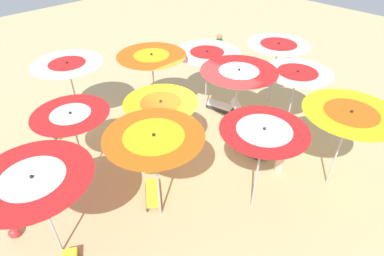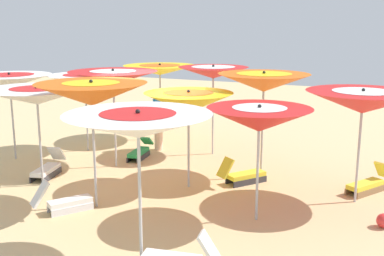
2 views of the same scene
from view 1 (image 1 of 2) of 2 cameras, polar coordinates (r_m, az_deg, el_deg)
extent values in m
cube|color=#D1B57F|center=(9.91, 0.52, -4.36)|extent=(36.98, 36.98, 0.04)
cylinder|color=#B2B2B7|center=(7.39, -24.14, -15.07)|extent=(0.05, 0.05, 2.08)
cone|color=red|center=(6.67, -26.34, -9.36)|extent=(2.23, 2.23, 0.44)
cone|color=white|center=(6.60, -26.59, -8.70)|extent=(1.20, 1.20, 0.24)
sphere|color=black|center=(6.51, -26.93, -7.80)|extent=(0.07, 0.07, 0.07)
cylinder|color=#B2B2B7|center=(7.42, -6.14, -9.65)|extent=(0.05, 0.05, 2.27)
cone|color=orange|center=(6.66, -6.77, -2.84)|extent=(2.12, 2.12, 0.42)
cone|color=yellow|center=(6.60, -6.82, -2.24)|extent=(1.28, 1.28, 0.25)
sphere|color=black|center=(6.51, -6.91, -1.21)|extent=(0.07, 0.07, 0.07)
cylinder|color=#B2B2B7|center=(7.71, 11.58, -8.09)|extent=(0.05, 0.05, 2.29)
cone|color=red|center=(6.97, 12.70, -1.35)|extent=(1.92, 1.92, 0.32)
cone|color=white|center=(6.93, 12.77, -0.91)|extent=(1.19, 1.19, 0.20)
sphere|color=black|center=(6.86, 12.91, -0.10)|extent=(0.07, 0.07, 0.07)
cylinder|color=#B2B2B7|center=(9.01, 24.65, -4.03)|extent=(0.05, 0.05, 2.19)
cone|color=yellow|center=(8.41, 26.49, 1.68)|extent=(2.27, 2.27, 0.30)
cone|color=orange|center=(8.37, 26.63, 2.09)|extent=(1.27, 1.27, 0.17)
sphere|color=black|center=(8.32, 26.82, 2.70)|extent=(0.07, 0.07, 0.07)
cylinder|color=#B2B2B7|center=(8.98, -19.45, -3.83)|extent=(0.05, 0.05, 1.91)
cone|color=red|center=(8.43, -20.73, 1.16)|extent=(1.91, 1.91, 0.44)
cone|color=white|center=(8.37, -20.89, 1.79)|extent=(0.99, 0.99, 0.23)
sphere|color=black|center=(8.30, -21.10, 2.57)|extent=(0.07, 0.07, 0.07)
cylinder|color=#B2B2B7|center=(8.92, -5.21, -1.79)|extent=(0.05, 0.05, 1.92)
cone|color=yellow|center=(8.36, -5.57, 3.39)|extent=(1.96, 1.96, 0.44)
cone|color=orange|center=(8.31, -5.61, 3.99)|extent=(1.09, 1.09, 0.25)
sphere|color=black|center=(8.23, -5.67, 4.85)|extent=(0.07, 0.07, 0.07)
cylinder|color=#B2B2B7|center=(9.83, 7.80, 3.35)|extent=(0.05, 0.05, 2.29)
cone|color=red|center=(9.26, 8.38, 9.29)|extent=(2.21, 2.21, 0.32)
cone|color=white|center=(9.23, 8.42, 9.75)|extent=(1.14, 1.14, 0.17)
sphere|color=black|center=(9.18, 8.48, 10.35)|extent=(0.07, 0.07, 0.07)
cylinder|color=#B2B2B7|center=(10.65, 17.27, 3.85)|extent=(0.05, 0.05, 2.01)
cone|color=white|center=(10.17, 18.28, 8.63)|extent=(2.08, 2.08, 0.37)
cone|color=red|center=(10.13, 18.37, 9.04)|extent=(1.21, 1.21, 0.21)
sphere|color=black|center=(10.08, 18.51, 9.69)|extent=(0.07, 0.07, 0.07)
cylinder|color=#B2B2B7|center=(11.06, -20.15, 4.93)|extent=(0.05, 0.05, 2.16)
cone|color=white|center=(10.58, -21.37, 9.90)|extent=(2.17, 2.17, 0.36)
cone|color=red|center=(10.54, -21.48, 10.35)|extent=(1.12, 1.12, 0.19)
sphere|color=black|center=(10.49, -21.62, 10.92)|extent=(0.07, 0.07, 0.07)
cylinder|color=#B2B2B7|center=(10.63, -6.74, 6.15)|extent=(0.05, 0.05, 2.28)
cone|color=orange|center=(10.11, -7.20, 11.73)|extent=(2.15, 2.15, 0.44)
cone|color=yellow|center=(10.07, -7.25, 12.32)|extent=(1.10, 1.10, 0.23)
sphere|color=black|center=(10.01, -7.31, 13.03)|extent=(0.07, 0.07, 0.07)
cylinder|color=#B2B2B7|center=(11.43, 2.54, 7.97)|extent=(0.05, 0.05, 2.04)
cone|color=white|center=(10.98, 2.69, 12.66)|extent=(2.28, 2.28, 0.36)
cone|color=red|center=(10.94, 2.70, 13.11)|extent=(1.15, 1.15, 0.18)
sphere|color=black|center=(10.90, 2.72, 13.66)|extent=(0.07, 0.07, 0.07)
cylinder|color=#B2B2B7|center=(12.24, 14.40, 9.06)|extent=(0.05, 0.05, 2.11)
cone|color=white|center=(11.82, 15.18, 13.60)|extent=(2.17, 2.17, 0.35)
cone|color=red|center=(11.79, 15.24, 13.95)|extent=(1.27, 1.27, 0.21)
sphere|color=black|center=(11.74, 15.34, 14.52)|extent=(0.07, 0.07, 0.07)
cube|color=#333338|center=(11.72, 4.66, 3.28)|extent=(0.91, 0.28, 0.14)
cube|color=#333338|center=(11.98, 5.39, 4.03)|extent=(0.91, 0.28, 0.14)
cube|color=white|center=(11.79, 5.06, 4.15)|extent=(0.99, 0.57, 0.10)
cube|color=white|center=(11.46, 7.91, 4.27)|extent=(0.42, 0.42, 0.40)
cube|color=#333338|center=(9.88, 9.89, -4.53)|extent=(0.89, 0.16, 0.14)
cube|color=#333338|center=(10.07, 10.69, -3.68)|extent=(0.89, 0.16, 0.14)
cube|color=green|center=(9.90, 10.37, -3.57)|extent=(0.93, 0.41, 0.10)
cube|color=green|center=(9.61, 13.64, -4.17)|extent=(0.39, 0.33, 0.28)
cube|color=olive|center=(11.58, -21.99, -0.07)|extent=(0.19, 0.88, 0.14)
cube|color=olive|center=(11.35, -21.06, -0.63)|extent=(0.19, 0.88, 0.14)
cube|color=white|center=(11.40, -21.66, 0.14)|extent=(0.47, 0.93, 0.10)
cube|color=white|center=(11.04, -24.27, -0.22)|extent=(0.36, 0.35, 0.44)
cube|color=silver|center=(11.65, -5.65, 2.98)|extent=(0.72, 0.49, 0.14)
cube|color=silver|center=(11.63, -7.09, 2.82)|extent=(0.72, 0.49, 0.14)
cube|color=white|center=(11.58, -6.41, 3.40)|extent=(0.86, 0.71, 0.10)
cube|color=white|center=(11.92, -6.76, 5.95)|extent=(0.45, 0.43, 0.47)
cube|color=#333338|center=(8.58, -5.95, -11.93)|extent=(0.77, 0.56, 0.14)
cube|color=#333338|center=(8.59, -8.20, -12.12)|extent=(0.77, 0.56, 0.14)
cube|color=yellow|center=(8.49, -7.13, -11.49)|extent=(0.94, 0.80, 0.10)
cube|color=yellow|center=(8.72, -7.44, -7.54)|extent=(0.43, 0.44, 0.44)
cylinder|color=#A3704C|center=(14.17, 4.70, 11.12)|extent=(0.24, 0.24, 0.85)
cylinder|color=green|center=(13.85, 4.86, 14.12)|extent=(0.30, 0.30, 0.75)
sphere|color=#A3704C|center=(13.68, 4.97, 16.01)|extent=(0.23, 0.23, 0.23)
cylinder|color=beige|center=(9.34, 15.57, -5.66)|extent=(0.24, 0.24, 0.79)
cylinder|color=#1972BF|center=(8.88, 16.34, -2.08)|extent=(0.30, 0.30, 0.70)
sphere|color=beige|center=(8.61, 16.84, 0.29)|extent=(0.22, 0.22, 0.22)
sphere|color=red|center=(8.78, -29.34, -16.09)|extent=(0.26, 0.26, 0.26)
camera|label=2|loc=(15.07, -45.39, 15.38)|focal=44.49mm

